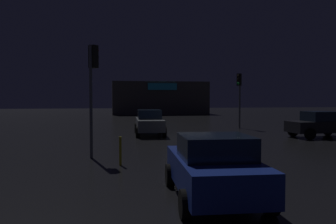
% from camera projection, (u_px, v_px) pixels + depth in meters
% --- Properties ---
extents(ground_plane, '(120.00, 120.00, 0.00)m').
position_uv_depth(ground_plane, '(190.00, 138.00, 20.00)').
color(ground_plane, black).
extents(store_building, '(14.15, 8.14, 4.84)m').
position_uv_depth(store_building, '(158.00, 98.00, 51.69)').
color(store_building, '#4C4742').
rests_on(store_building, ground).
extents(traffic_signal_opposite, '(0.42, 0.42, 4.55)m').
position_uv_depth(traffic_signal_opposite, '(93.00, 74.00, 13.44)').
color(traffic_signal_opposite, '#595B60').
rests_on(traffic_signal_opposite, ground).
extents(traffic_signal_cross_left, '(0.42, 0.42, 4.36)m').
position_uv_depth(traffic_signal_cross_left, '(239.00, 90.00, 26.50)').
color(traffic_signal_cross_left, '#595B60').
rests_on(traffic_signal_cross_left, ground).
extents(car_near, '(3.98, 2.11, 1.60)m').
position_uv_depth(car_near, '(320.00, 124.00, 20.55)').
color(car_near, black).
rests_on(car_near, ground).
extents(car_far, '(2.02, 4.38, 1.65)m').
position_uv_depth(car_far, '(149.00, 122.00, 21.93)').
color(car_far, slate).
rests_on(car_far, ground).
extents(car_crossing, '(2.16, 3.99, 1.56)m').
position_uv_depth(car_crossing, '(213.00, 167.00, 7.99)').
color(car_crossing, navy).
rests_on(car_crossing, ground).
extents(bollard_kerb_a, '(0.09, 0.09, 1.03)m').
position_uv_depth(bollard_kerb_a, '(120.00, 151.00, 12.01)').
color(bollard_kerb_a, gold).
rests_on(bollard_kerb_a, ground).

